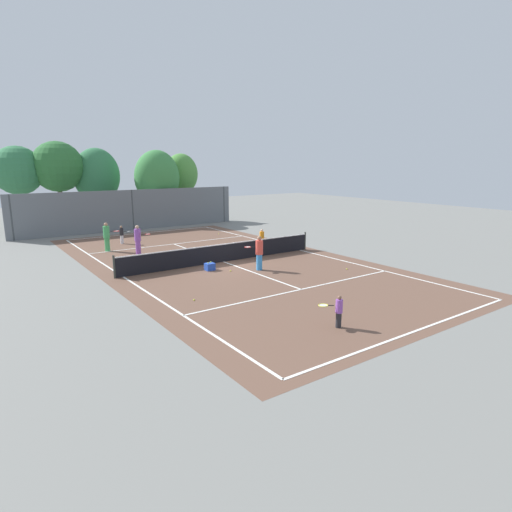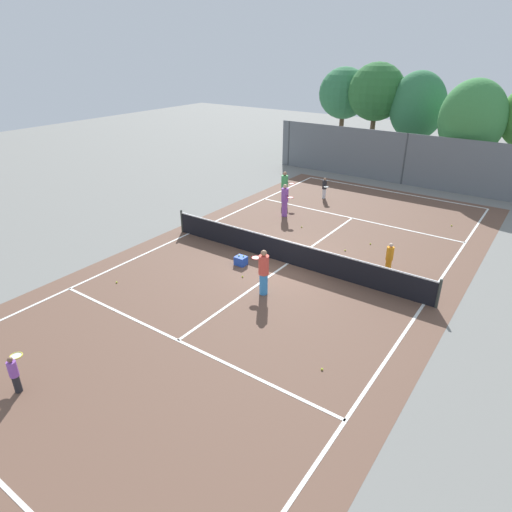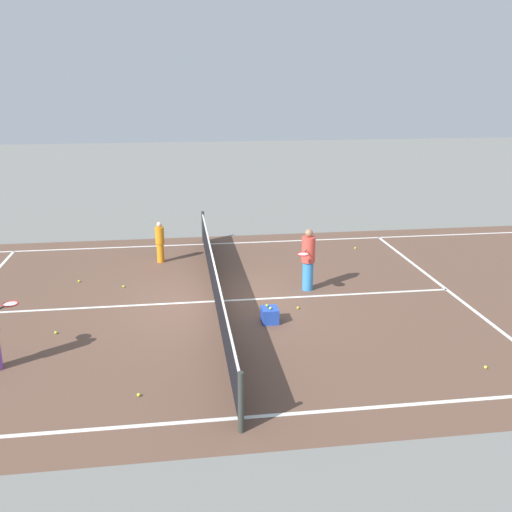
{
  "view_description": "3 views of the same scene",
  "coord_description": "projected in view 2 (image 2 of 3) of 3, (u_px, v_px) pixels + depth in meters",
  "views": [
    {
      "loc": [
        -11.64,
        -19.52,
        5.26
      ],
      "look_at": [
        0.43,
        -2.46,
        0.71
      ],
      "focal_mm": 29.99,
      "sensor_mm": 36.0,
      "label": 1
    },
    {
      "loc": [
        8.23,
        -14.01,
        8.1
      ],
      "look_at": [
        -0.02,
        -2.26,
        1.22
      ],
      "focal_mm": 30.99,
      "sensor_mm": 36.0,
      "label": 2
    },
    {
      "loc": [
        -14.14,
        0.91,
        5.59
      ],
      "look_at": [
        0.69,
        -1.17,
        0.99
      ],
      "focal_mm": 40.66,
      "sensor_mm": 36.0,
      "label": 3
    }
  ],
  "objects": [
    {
      "name": "ground_plane",
      "position": [
        288.0,
        263.0,
        18.11
      ],
      "size": [
        80.0,
        80.0,
        0.0
      ],
      "primitive_type": "plane",
      "color": "slate"
    },
    {
      "name": "court_surface",
      "position": [
        288.0,
        263.0,
        18.11
      ],
      "size": [
        13.0,
        25.0,
        0.01
      ],
      "color": "brown",
      "rests_on": "ground_plane"
    },
    {
      "name": "tennis_net",
      "position": [
        288.0,
        252.0,
        17.89
      ],
      "size": [
        11.9,
        0.1,
        1.1
      ],
      "color": "#333833",
      "rests_on": "ground_plane"
    },
    {
      "name": "perimeter_fence",
      "position": [
        405.0,
        159.0,
        27.75
      ],
      "size": [
        18.0,
        0.12,
        3.2
      ],
      "color": "slate",
      "rests_on": "ground_plane"
    },
    {
      "name": "tree_0",
      "position": [
        472.0,
        119.0,
        26.66
      ],
      "size": [
        3.9,
        3.49,
        6.38
      ],
      "color": "brown",
      "rests_on": "ground_plane"
    },
    {
      "name": "tree_2",
      "position": [
        344.0,
        93.0,
        34.39
      ],
      "size": [
        3.87,
        3.87,
        6.63
      ],
      "color": "brown",
      "rests_on": "ground_plane"
    },
    {
      "name": "tree_3",
      "position": [
        418.0,
        106.0,
        31.09
      ],
      "size": [
        3.92,
        3.33,
        6.56
      ],
      "color": "brown",
      "rests_on": "ground_plane"
    },
    {
      "name": "tree_4",
      "position": [
        376.0,
        92.0,
        32.31
      ],
      "size": [
        4.11,
        4.11,
        7.04
      ],
      "color": "brown",
      "rests_on": "ground_plane"
    },
    {
      "name": "player_0",
      "position": [
        389.0,
        258.0,
        17.01
      ],
      "size": [
        0.28,
        0.28,
        1.31
      ],
      "color": "orange",
      "rests_on": "ground_plane"
    },
    {
      "name": "player_1",
      "position": [
        324.0,
        188.0,
        25.53
      ],
      "size": [
        0.67,
        0.79,
        1.21
      ],
      "color": "silver",
      "rests_on": "ground_plane"
    },
    {
      "name": "player_2",
      "position": [
        263.0,
        272.0,
        15.54
      ],
      "size": [
        0.93,
        0.67,
        1.72
      ],
      "color": "#388CD8",
      "rests_on": "ground_plane"
    },
    {
      "name": "player_3",
      "position": [
        285.0,
        200.0,
        22.73
      ],
      "size": [
        0.91,
        0.7,
        1.72
      ],
      "color": "purple",
      "rests_on": "ground_plane"
    },
    {
      "name": "player_4",
      "position": [
        14.0,
        373.0,
        11.22
      ],
      "size": [
        0.75,
        0.67,
        1.09
      ],
      "color": "#232328",
      "rests_on": "ground_plane"
    },
    {
      "name": "player_5",
      "position": [
        285.0,
        187.0,
        24.79
      ],
      "size": [
        0.95,
        0.58,
        1.75
      ],
      "color": "#3FA559",
      "rests_on": "ground_plane"
    },
    {
      "name": "ball_crate",
      "position": [
        241.0,
        261.0,
        17.93
      ],
      "size": [
        0.45,
        0.39,
        0.43
      ],
      "color": "blue",
      "rests_on": "ground_plane"
    },
    {
      "name": "tennis_ball_0",
      "position": [
        370.0,
        244.0,
        19.81
      ],
      "size": [
        0.07,
        0.07,
        0.07
      ],
      "primitive_type": "sphere",
      "color": "#CCE533",
      "rests_on": "ground_plane"
    },
    {
      "name": "tennis_ball_1",
      "position": [
        452.0,
        226.0,
        21.8
      ],
      "size": [
        0.07,
        0.07,
        0.07
      ],
      "primitive_type": "sphere",
      "color": "#CCE533",
      "rests_on": "ground_plane"
    },
    {
      "name": "tennis_ball_2",
      "position": [
        242.0,
        277.0,
        17.01
      ],
      "size": [
        0.07,
        0.07,
        0.07
      ],
      "primitive_type": "sphere",
      "color": "#CCE533",
      "rests_on": "ground_plane"
    },
    {
      "name": "tennis_ball_3",
      "position": [
        322.0,
        369.0,
        12.16
      ],
      "size": [
        0.07,
        0.07,
        0.07
      ],
      "primitive_type": "sphere",
      "color": "#CCE533",
      "rests_on": "ground_plane"
    },
    {
      "name": "tennis_ball_4",
      "position": [
        117.0,
        282.0,
        16.6
      ],
      "size": [
        0.07,
        0.07,
        0.07
      ],
      "primitive_type": "sphere",
      "color": "#CCE533",
      "rests_on": "ground_plane"
    },
    {
      "name": "tennis_ball_5",
      "position": [
        228.0,
        226.0,
        21.72
      ],
      "size": [
        0.07,
        0.07,
        0.07
      ],
      "primitive_type": "sphere",
      "color": "#CCE533",
      "rests_on": "ground_plane"
    },
    {
      "name": "tennis_ball_6",
      "position": [
        345.0,
        250.0,
        19.18
      ],
      "size": [
        0.07,
        0.07,
        0.07
      ],
      "primitive_type": "sphere",
      "color": "#CCE533",
      "rests_on": "ground_plane"
    },
    {
      "name": "tennis_ball_7",
      "position": [
        302.0,
        227.0,
        21.64
      ],
      "size": [
        0.07,
        0.07,
        0.07
      ],
      "primitive_type": "sphere",
      "color": "#CCE533",
      "rests_on": "ground_plane"
    }
  ]
}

